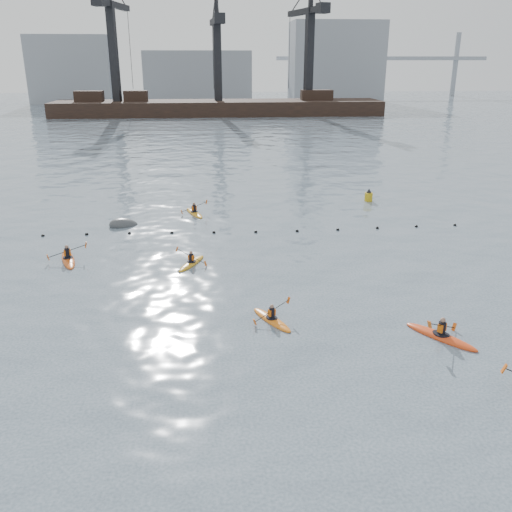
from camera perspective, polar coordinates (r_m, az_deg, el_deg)
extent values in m
plane|color=#3C4D57|center=(18.90, 2.69, -18.29)|extent=(400.00, 400.00, 0.00)
sphere|color=black|center=(40.92, -21.52, 1.99)|extent=(0.24, 0.24, 0.24)
sphere|color=black|center=(40.23, -17.39, 2.19)|extent=(0.24, 0.24, 0.24)
sphere|color=black|center=(39.64, -13.17, 2.33)|extent=(0.24, 0.24, 0.24)
sphere|color=black|center=(39.18, -8.85, 2.42)|extent=(0.24, 0.24, 0.24)
sphere|color=black|center=(38.90, -4.45, 2.47)|extent=(0.24, 0.24, 0.24)
sphere|color=black|center=(38.90, -0.03, 2.53)|extent=(0.24, 0.24, 0.24)
sphere|color=black|center=(39.23, 4.35, 2.62)|extent=(0.24, 0.24, 0.24)
sphere|color=black|center=(39.88, 8.60, 2.75)|extent=(0.24, 0.24, 0.24)
sphere|color=black|center=(40.82, 12.66, 2.88)|extent=(0.24, 0.24, 0.24)
sphere|color=black|center=(41.95, 16.52, 3.00)|extent=(0.24, 0.24, 0.24)
sphere|color=black|center=(43.19, 20.20, 3.06)|extent=(0.24, 0.24, 0.24)
cube|color=black|center=(125.19, -3.95, 14.98)|extent=(72.00, 12.00, 4.50)
cube|color=black|center=(127.59, -17.16, 15.79)|extent=(6.00, 3.00, 2.20)
cube|color=black|center=(125.93, -12.54, 16.13)|extent=(5.00, 3.00, 2.20)
cube|color=black|center=(127.22, 6.40, 16.50)|extent=(7.00, 3.00, 2.20)
cube|color=black|center=(126.29, -14.77, 20.02)|extent=(1.85, 1.85, 20.00)
cube|color=black|center=(129.29, -14.74, 24.20)|extent=(4.31, 17.93, 1.20)
cube|color=black|center=(120.83, -16.27, 24.41)|extent=(2.62, 2.94, 2.00)
cube|color=black|center=(124.72, -4.07, 19.90)|extent=(1.73, 1.73, 17.00)
cube|color=black|center=(127.19, -4.28, 23.46)|extent=(2.50, 15.05, 1.20)
cube|color=black|center=(119.75, -3.89, 23.69)|extent=(2.42, 2.78, 2.00)
cube|color=black|center=(125.19, -4.21, 24.94)|extent=(0.87, 0.87, 5.00)
cube|color=black|center=(126.64, 5.61, 20.32)|extent=(1.96, 1.96, 19.00)
cube|color=black|center=(129.32, 5.23, 24.27)|extent=(5.56, 16.73, 1.20)
cube|color=black|center=(121.67, 7.06, 24.48)|extent=(2.80, 3.08, 2.00)
cube|color=gray|center=(169.03, -18.70, 18.10)|extent=(22.00, 14.00, 18.00)
cube|color=gray|center=(164.79, -6.11, 18.26)|extent=(30.00, 14.00, 14.00)
cube|color=gray|center=(168.82, 8.39, 19.56)|extent=(26.00, 14.00, 22.00)
cube|color=gray|center=(193.32, 13.17, 19.60)|extent=(70.00, 2.00, 1.20)
cylinder|color=gray|center=(187.47, 5.38, 19.40)|extent=(1.60, 1.60, 20.00)
cylinder|color=gray|center=(202.12, 20.25, 18.37)|extent=(1.60, 1.60, 20.00)
ellipsoid|color=orange|center=(25.93, 1.66, -6.75)|extent=(1.94, 2.95, 0.30)
cylinder|color=black|center=(25.88, 1.66, -6.51)|extent=(0.76, 0.76, 0.06)
cylinder|color=black|center=(25.76, 1.67, -5.98)|extent=(0.28, 0.28, 0.49)
cube|color=#D0570B|center=(25.75, 1.67, -5.95)|extent=(0.40, 0.34, 0.32)
sphere|color=#8C6651|center=(25.62, 1.68, -5.32)|extent=(0.20, 0.20, 0.20)
cylinder|color=black|center=(25.72, 1.67, -5.80)|extent=(1.75, 0.95, 0.72)
cube|color=#D85914|center=(25.38, -0.14, -6.95)|extent=(0.19, 0.19, 0.32)
cube|color=#D85914|center=(26.09, 3.43, -4.67)|extent=(0.19, 0.19, 0.32)
cube|color=#D85914|center=(22.28, 24.66, -10.72)|extent=(0.22, 0.20, 0.38)
ellipsoid|color=#D65114|center=(35.42, -19.16, -0.38)|extent=(1.81, 3.61, 0.36)
cylinder|color=black|center=(35.37, -19.19, -0.16)|extent=(0.85, 0.85, 0.07)
cylinder|color=black|center=(35.27, -19.24, 0.32)|extent=(0.33, 0.33, 0.58)
cube|color=#D0570B|center=(35.26, -19.25, 0.35)|extent=(0.46, 0.36, 0.38)
sphere|color=#8C6651|center=(35.15, -19.32, 0.92)|extent=(0.23, 0.23, 0.23)
cylinder|color=black|center=(35.23, -19.26, 0.49)|extent=(2.29, 0.80, 0.58)
cube|color=#D85914|center=(35.28, -21.05, -0.15)|extent=(0.18, 0.19, 0.38)
cube|color=#D85914|center=(35.23, -17.48, 1.12)|extent=(0.18, 0.19, 0.38)
ellipsoid|color=orange|center=(33.08, -6.81, -0.80)|extent=(1.86, 2.95, 0.30)
cylinder|color=black|center=(33.04, -6.82, -0.60)|extent=(0.75, 0.75, 0.06)
cylinder|color=black|center=(32.95, -6.84, -0.18)|extent=(0.28, 0.28, 0.49)
cube|color=#D0570B|center=(32.94, -6.84, -0.15)|extent=(0.39, 0.33, 0.32)
sphere|color=#8C6651|center=(32.84, -6.86, 0.36)|extent=(0.20, 0.20, 0.20)
cylinder|color=black|center=(32.92, -6.85, -0.02)|extent=(1.75, 0.89, 0.76)
cube|color=#D85914|center=(33.25, -8.32, 0.73)|extent=(0.20, 0.19, 0.31)
cube|color=#D85914|center=(32.62, -5.34, -0.79)|extent=(0.20, 0.19, 0.31)
ellipsoid|color=red|center=(25.78, 18.87, -8.07)|extent=(2.69, 3.24, 0.35)
cylinder|color=black|center=(25.72, 18.91, -7.78)|extent=(0.93, 0.93, 0.07)
cylinder|color=black|center=(25.58, 18.99, -7.17)|extent=(0.33, 0.33, 0.57)
cube|color=#D0570B|center=(25.57, 18.99, -7.13)|extent=(0.46, 0.43, 0.38)
sphere|color=#8C6651|center=(25.42, 19.08, -6.39)|extent=(0.23, 0.23, 0.23)
cylinder|color=black|center=(25.53, 19.01, -6.95)|extent=(1.81, 1.38, 1.00)
cube|color=#D85914|center=(26.64, 20.13, -7.02)|extent=(0.25, 0.24, 0.37)
cube|color=#D85914|center=(24.44, 17.80, -6.87)|extent=(0.25, 0.24, 0.37)
ellipsoid|color=orange|center=(43.99, -6.51, 4.49)|extent=(1.79, 3.34, 0.33)
cylinder|color=black|center=(43.95, -6.51, 4.66)|extent=(0.80, 0.80, 0.06)
cylinder|color=black|center=(43.88, -6.53, 5.03)|extent=(0.31, 0.31, 0.54)
cube|color=#D0570B|center=(43.87, -6.53, 5.05)|extent=(0.43, 0.35, 0.35)
sphere|color=#8C6651|center=(43.79, -6.55, 5.49)|extent=(0.22, 0.22, 0.22)
cylinder|color=black|center=(43.85, -6.53, 5.16)|extent=(2.08, 0.81, 0.66)
cube|color=#D85914|center=(43.61, -7.83, 4.62)|extent=(0.19, 0.19, 0.35)
cube|color=#D85914|center=(44.12, -5.24, 5.69)|extent=(0.19, 0.19, 0.35)
ellipsoid|color=#414447|center=(41.74, -13.73, 3.13)|extent=(2.75, 2.21, 1.56)
cylinder|color=#BB9D12|center=(48.71, 11.76, 6.03)|extent=(0.69, 0.69, 0.89)
cone|color=black|center=(48.56, 11.81, 6.77)|extent=(0.43, 0.43, 0.35)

